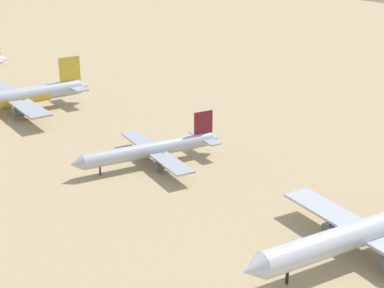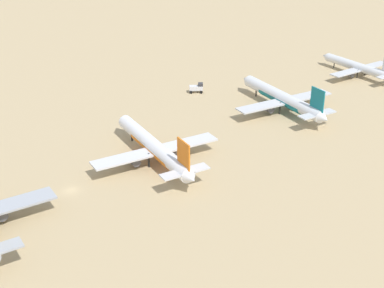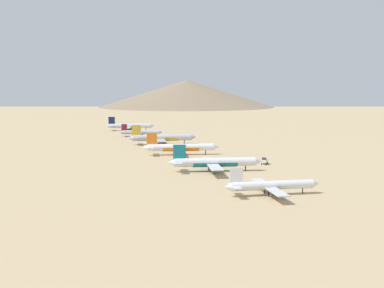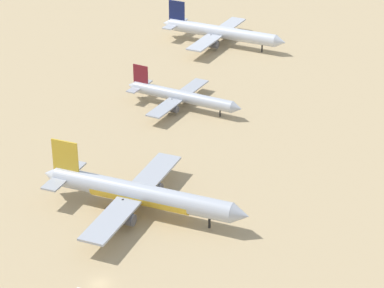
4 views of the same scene
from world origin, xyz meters
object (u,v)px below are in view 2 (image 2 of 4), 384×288
Objects in this scene: parked_jet_0 at (358,67)px; parked_jet_1 at (283,98)px; service_truck at (197,88)px; parked_jet_2 at (154,147)px.

parked_jet_0 is 0.82× the size of parked_jet_1.
service_truck is at bearing 75.50° from parked_jet_0.
parked_jet_2 is at bearing 102.75° from parked_jet_0.
parked_jet_2 is at bearing 101.21° from parked_jet_1.
parked_jet_2 is at bearing 136.34° from service_truck.
parked_jet_0 is at bearing -77.25° from parked_jet_2.
parked_jet_0 is 53.61m from parked_jet_1.
parked_jet_2 is 8.47× the size of service_truck.
parked_jet_2 reaches higher than parked_jet_0.
parked_jet_1 is (-13.36, 51.91, 0.79)m from parked_jet_0.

